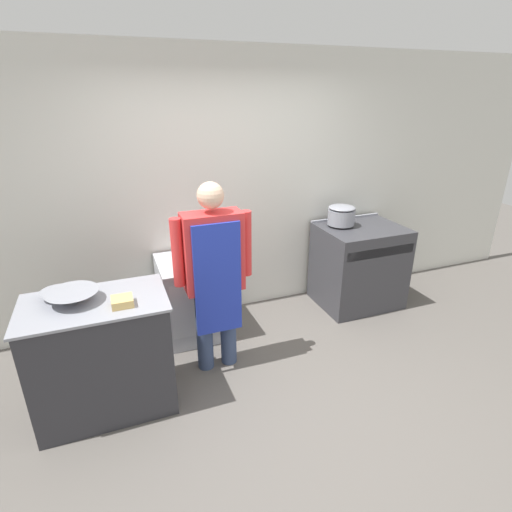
{
  "coord_description": "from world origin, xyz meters",
  "views": [
    {
      "loc": [
        -1.16,
        -2.18,
        2.28
      ],
      "look_at": [
        0.03,
        0.91,
        0.91
      ],
      "focal_mm": 28.0,
      "sensor_mm": 36.0,
      "label": 1
    }
  ],
  "objects_px": {
    "person_cook": "(214,269)",
    "mixing_bowl": "(73,297)",
    "stove": "(358,266)",
    "plastic_tub": "(122,301)",
    "stock_pot": "(341,215)",
    "fridge_unit": "(192,297)"
  },
  "relations": [
    {
      "from": "person_cook",
      "to": "stock_pot",
      "type": "xyz_separation_m",
      "value": [
        1.62,
        0.67,
        0.1
      ]
    },
    {
      "from": "person_cook",
      "to": "stock_pot",
      "type": "bearing_deg",
      "value": 22.5
    },
    {
      "from": "stove",
      "to": "stock_pot",
      "type": "bearing_deg",
      "value": 147.87
    },
    {
      "from": "stove",
      "to": "plastic_tub",
      "type": "distance_m",
      "value": 2.74
    },
    {
      "from": "fridge_unit",
      "to": "stock_pot",
      "type": "bearing_deg",
      "value": 2.2
    },
    {
      "from": "stock_pot",
      "to": "mixing_bowl",
      "type": "bearing_deg",
      "value": -163.15
    },
    {
      "from": "stock_pot",
      "to": "plastic_tub",
      "type": "bearing_deg",
      "value": -157.41
    },
    {
      "from": "fridge_unit",
      "to": "stock_pot",
      "type": "relative_size",
      "value": 2.67
    },
    {
      "from": "fridge_unit",
      "to": "stove",
      "type": "bearing_deg",
      "value": -1.82
    },
    {
      "from": "stove",
      "to": "fridge_unit",
      "type": "relative_size",
      "value": 1.19
    },
    {
      "from": "fridge_unit",
      "to": "mixing_bowl",
      "type": "distance_m",
      "value": 1.35
    },
    {
      "from": "fridge_unit",
      "to": "plastic_tub",
      "type": "xyz_separation_m",
      "value": [
        -0.65,
        -0.91,
        0.55
      ]
    },
    {
      "from": "person_cook",
      "to": "plastic_tub",
      "type": "xyz_separation_m",
      "value": [
        -0.74,
        -0.31,
        0.0
      ]
    },
    {
      "from": "stove",
      "to": "person_cook",
      "type": "bearing_deg",
      "value": -163.33
    },
    {
      "from": "stove",
      "to": "person_cook",
      "type": "relative_size",
      "value": 0.57
    },
    {
      "from": "stove",
      "to": "mixing_bowl",
      "type": "distance_m",
      "value": 2.99
    },
    {
      "from": "fridge_unit",
      "to": "mixing_bowl",
      "type": "relative_size",
      "value": 2.19
    },
    {
      "from": "stove",
      "to": "stock_pot",
      "type": "relative_size",
      "value": 3.19
    },
    {
      "from": "stock_pot",
      "to": "stove",
      "type": "bearing_deg",
      "value": -32.13
    },
    {
      "from": "mixing_bowl",
      "to": "stock_pot",
      "type": "distance_m",
      "value": 2.79
    },
    {
      "from": "stove",
      "to": "mixing_bowl",
      "type": "relative_size",
      "value": 2.62
    },
    {
      "from": "person_cook",
      "to": "mixing_bowl",
      "type": "bearing_deg",
      "value": -172.52
    }
  ]
}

